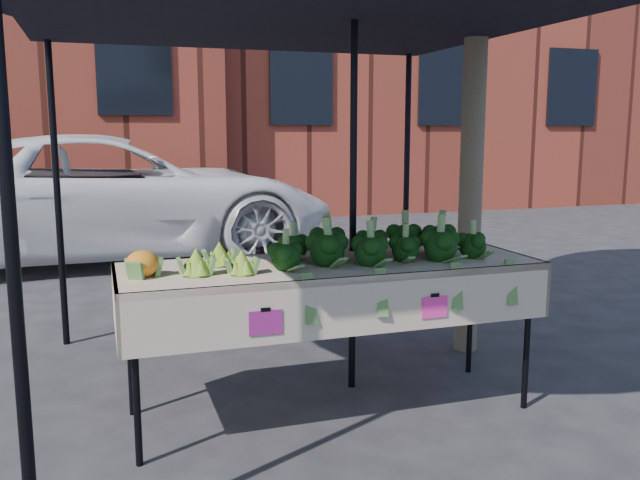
{
  "coord_description": "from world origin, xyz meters",
  "views": [
    {
      "loc": [
        -1.15,
        -3.64,
        1.65
      ],
      "look_at": [
        0.09,
        0.12,
        1.0
      ],
      "focal_mm": 37.64,
      "sensor_mm": 36.0,
      "label": 1
    }
  ],
  "objects_px": {
    "table": "(331,338)",
    "canopy": "(295,176)",
    "vehicle": "(102,30)",
    "street_tree": "(477,13)"
  },
  "relations": [
    {
      "from": "table",
      "to": "vehicle",
      "type": "relative_size",
      "value": 0.42
    },
    {
      "from": "canopy",
      "to": "street_tree",
      "type": "height_order",
      "value": "street_tree"
    },
    {
      "from": "table",
      "to": "street_tree",
      "type": "xyz_separation_m",
      "value": [
        1.36,
        0.76,
        2.01
      ]
    },
    {
      "from": "vehicle",
      "to": "street_tree",
      "type": "relative_size",
      "value": 1.17
    },
    {
      "from": "canopy",
      "to": "street_tree",
      "type": "relative_size",
      "value": 0.64
    },
    {
      "from": "street_tree",
      "to": "table",
      "type": "bearing_deg",
      "value": -150.61
    },
    {
      "from": "table",
      "to": "canopy",
      "type": "height_order",
      "value": "canopy"
    },
    {
      "from": "vehicle",
      "to": "canopy",
      "type": "bearing_deg",
      "value": -171.6
    },
    {
      "from": "vehicle",
      "to": "street_tree",
      "type": "xyz_separation_m",
      "value": [
        2.46,
        -4.76,
        -0.42
      ]
    },
    {
      "from": "canopy",
      "to": "vehicle",
      "type": "height_order",
      "value": "vehicle"
    }
  ]
}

